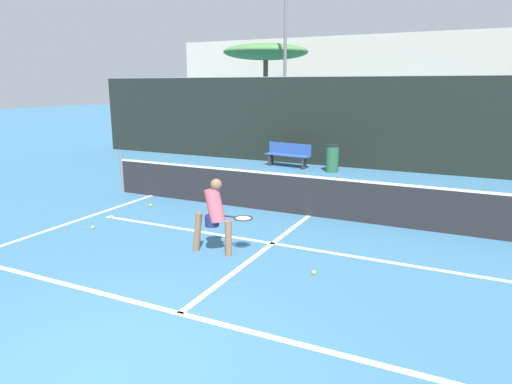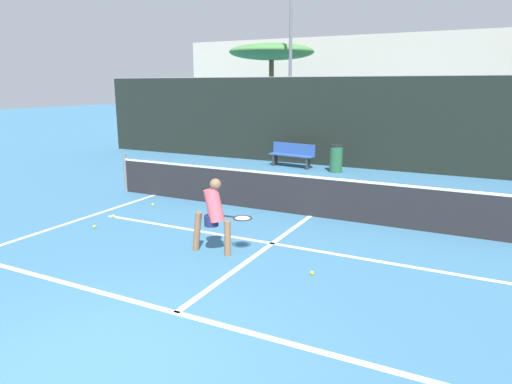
{
  "view_description": "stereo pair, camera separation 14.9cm",
  "coord_description": "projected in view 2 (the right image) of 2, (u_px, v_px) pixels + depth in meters",
  "views": [
    {
      "loc": [
        3.29,
        -2.99,
        2.93
      ],
      "look_at": [
        -0.38,
        4.59,
        0.95
      ],
      "focal_mm": 32.0,
      "sensor_mm": 36.0,
      "label": 1
    },
    {
      "loc": [
        3.42,
        -2.93,
        2.93
      ],
      "look_at": [
        -0.38,
        4.59,
        0.95
      ],
      "focal_mm": 32.0,
      "sensor_mm": 36.0,
      "label": 2
    }
  ],
  "objects": [
    {
      "name": "floodlight_mast",
      "position": [
        291.0,
        17.0,
        21.85
      ],
      "size": [
        1.1,
        0.24,
        9.83
      ],
      "color": "slate",
      "rests_on": "ground"
    },
    {
      "name": "courtside_bench",
      "position": [
        292.0,
        154.0,
        16.61
      ],
      "size": [
        1.77,
        0.61,
        0.86
      ],
      "rotation": [
        0.0,
        0.0,
        -0.14
      ],
      "color": "#2D519E",
      "rests_on": "ground"
    },
    {
      "name": "fence_back",
      "position": [
        378.0,
        124.0,
        15.85
      ],
      "size": [
        24.0,
        0.06,
        3.24
      ],
      "color": "black",
      "rests_on": "ground"
    },
    {
      "name": "player_practicing",
      "position": [
        214.0,
        213.0,
        7.99
      ],
      "size": [
        1.08,
        0.54,
        1.37
      ],
      "rotation": [
        0.0,
        0.0,
        0.04
      ],
      "color": "#8C6042",
      "rests_on": "ground"
    },
    {
      "name": "net",
      "position": [
        311.0,
        194.0,
        10.34
      ],
      "size": [
        11.09,
        0.09,
        1.07
      ],
      "color": "slate",
      "rests_on": "ground"
    },
    {
      "name": "court_sideline_left",
      "position": [
        81.0,
        219.0,
        10.22
      ],
      "size": [
        0.1,
        6.11,
        0.01
      ],
      "primitive_type": "cube",
      "color": "white",
      "rests_on": "ground"
    },
    {
      "name": "trash_bin",
      "position": [
        336.0,
        159.0,
        15.61
      ],
      "size": [
        0.46,
        0.46,
        0.94
      ],
      "color": "#28603D",
      "rests_on": "ground"
    },
    {
      "name": "tennis_ball_scattered_3",
      "position": [
        94.0,
        226.0,
        9.58
      ],
      "size": [
        0.07,
        0.07,
        0.07
      ],
      "primitive_type": "sphere",
      "color": "#D1E033",
      "rests_on": "ground"
    },
    {
      "name": "court_baseline_near",
      "position": [
        176.0,
        313.0,
        6.02
      ],
      "size": [
        11.0,
        0.1,
        0.01
      ],
      "primitive_type": "cube",
      "color": "white",
      "rests_on": "ground"
    },
    {
      "name": "court_center_mark",
      "position": [
        261.0,
        251.0,
        8.24
      ],
      "size": [
        0.1,
        5.11,
        0.01
      ],
      "primitive_type": "cube",
      "color": "white",
      "rests_on": "ground"
    },
    {
      "name": "tree_west",
      "position": [
        339.0,
        86.0,
        24.57
      ],
      "size": [
        2.83,
        2.83,
        3.37
      ],
      "color": "brown",
      "rests_on": "ground"
    },
    {
      "name": "building_far",
      "position": [
        434.0,
        83.0,
        29.7
      ],
      "size": [
        36.0,
        2.4,
        6.16
      ],
      "primitive_type": "cube",
      "color": "beige",
      "rests_on": "ground"
    },
    {
      "name": "tennis_ball_scattered_0",
      "position": [
        153.0,
        205.0,
        11.31
      ],
      "size": [
        0.07,
        0.07,
        0.07
      ],
      "primitive_type": "sphere",
      "color": "#D1E033",
      "rests_on": "ground"
    },
    {
      "name": "tree_east",
      "position": [
        272.0,
        53.0,
        25.97
      ],
      "size": [
        4.85,
        4.85,
        5.21
      ],
      "color": "brown",
      "rests_on": "ground"
    },
    {
      "name": "parked_car",
      "position": [
        503.0,
        147.0,
        17.51
      ],
      "size": [
        1.88,
        3.96,
        1.45
      ],
      "color": "silver",
      "rests_on": "ground"
    },
    {
      "name": "court_service_line",
      "position": [
        272.0,
        243.0,
        8.65
      ],
      "size": [
        8.25,
        0.1,
        0.01
      ],
      "primitive_type": "cube",
      "color": "white",
      "rests_on": "ground"
    },
    {
      "name": "tennis_ball_scattered_1",
      "position": [
        113.0,
        216.0,
        10.34
      ],
      "size": [
        0.07,
        0.07,
        0.07
      ],
      "primitive_type": "sphere",
      "color": "#D1E033",
      "rests_on": "ground"
    },
    {
      "name": "tennis_ball_scattered_4",
      "position": [
        312.0,
        273.0,
        7.21
      ],
      "size": [
        0.07,
        0.07,
        0.07
      ],
      "primitive_type": "sphere",
      "color": "#D1E033",
      "rests_on": "ground"
    },
    {
      "name": "ground_plane",
      "position": [
        89.0,
        376.0,
        4.72
      ],
      "size": [
        100.0,
        100.0,
        0.0
      ],
      "primitive_type": "plane",
      "color": "teal"
    }
  ]
}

